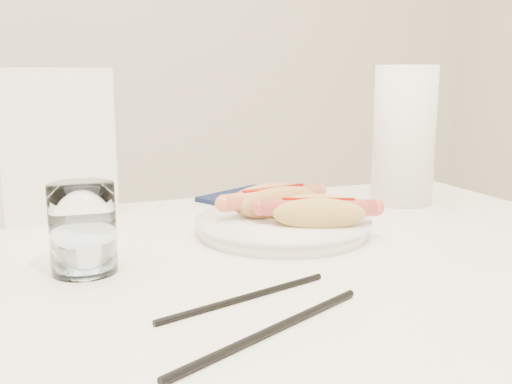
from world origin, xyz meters
name	(u,v)px	position (x,y,z in m)	size (l,w,h in m)	color
table	(226,313)	(0.00, 0.00, 0.69)	(1.20, 0.80, 0.75)	white
plate	(283,227)	(0.12, 0.11, 0.76)	(0.24, 0.24, 0.02)	white
hotdog_left	(273,201)	(0.12, 0.14, 0.79)	(0.17, 0.09, 0.05)	tan
hotdog_right	(318,212)	(0.16, 0.06, 0.79)	(0.16, 0.11, 0.04)	#D9AF54
water_glass	(83,228)	(-0.16, 0.04, 0.80)	(0.08, 0.08, 0.11)	white
chopstick_near	(245,297)	(-0.02, -0.11, 0.75)	(0.01, 0.01, 0.21)	black
chopstick_far	(271,330)	(-0.02, -0.19, 0.75)	(0.01, 0.01, 0.25)	black
napkin_box	(51,143)	(-0.18, 0.35, 0.87)	(0.18, 0.10, 0.24)	white
navy_napkin	(258,198)	(0.18, 0.33, 0.75)	(0.16, 0.16, 0.01)	#111837
paper_towel_roll	(404,135)	(0.41, 0.23, 0.87)	(0.11, 0.11, 0.24)	white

